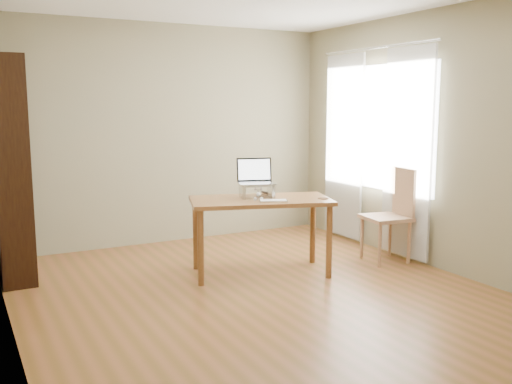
% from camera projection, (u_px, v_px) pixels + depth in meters
% --- Properties ---
extents(room, '(4.04, 4.54, 2.64)m').
position_uv_depth(room, '(260.00, 147.00, 4.88)').
color(room, brown).
rests_on(room, ground).
extents(bookshelf, '(0.30, 0.90, 2.10)m').
position_uv_depth(bookshelf, '(10.00, 169.00, 5.39)').
color(bookshelf, black).
rests_on(bookshelf, ground).
extents(curtains, '(0.03, 1.90, 2.25)m').
position_uv_depth(curtains, '(373.00, 148.00, 6.46)').
color(curtains, white).
rests_on(curtains, ground).
extents(desk, '(1.49, 1.05, 0.75)m').
position_uv_depth(desk, '(261.00, 209.00, 5.57)').
color(desk, brown).
rests_on(desk, ground).
extents(laptop_stand, '(0.32, 0.25, 0.13)m').
position_uv_depth(laptop_stand, '(257.00, 189.00, 5.61)').
color(laptop_stand, silver).
rests_on(laptop_stand, desk).
extents(laptop, '(0.41, 0.39, 0.25)m').
position_uv_depth(laptop, '(254.00, 177.00, 5.64)').
color(laptop, silver).
rests_on(laptop, laptop_stand).
extents(keyboard, '(0.29, 0.21, 0.02)m').
position_uv_depth(keyboard, '(273.00, 201.00, 5.37)').
color(keyboard, silver).
rests_on(keyboard, desk).
extents(coaster, '(0.10, 0.10, 0.01)m').
position_uv_depth(coaster, '(323.00, 198.00, 5.55)').
color(coaster, brown).
rests_on(coaster, desk).
extents(cat, '(0.22, 0.46, 0.13)m').
position_uv_depth(cat, '(256.00, 191.00, 5.64)').
color(cat, '#443A35').
rests_on(cat, desk).
extents(chair, '(0.50, 0.50, 0.99)m').
position_uv_depth(chair, '(392.00, 211.00, 6.06)').
color(chair, tan).
rests_on(chair, ground).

